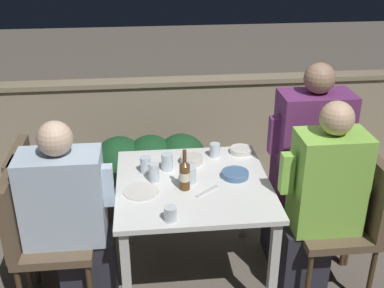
{
  "coord_description": "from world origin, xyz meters",
  "views": [
    {
      "loc": [
        -0.27,
        -2.5,
        2.16
      ],
      "look_at": [
        0.0,
        0.07,
        0.93
      ],
      "focal_mm": 45.0,
      "sensor_mm": 36.0,
      "label": 1
    }
  ],
  "objects_px": {
    "person_blue_shirt": "(72,219)",
    "chair_left_far": "(41,201)",
    "chair_right_near": "(351,213)",
    "person_purple_stripe": "(305,165)",
    "beer_bottle": "(185,174)",
    "chair_right_far": "(332,181)",
    "person_green_blouse": "(320,203)",
    "chair_left_near": "(36,227)"
  },
  "relations": [
    {
      "from": "person_blue_shirt",
      "to": "chair_left_far",
      "type": "relative_size",
      "value": 1.31
    },
    {
      "from": "chair_right_near",
      "to": "person_purple_stripe",
      "type": "bearing_deg",
      "value": 114.56
    },
    {
      "from": "beer_bottle",
      "to": "chair_right_far",
      "type": "bearing_deg",
      "value": 14.58
    },
    {
      "from": "person_blue_shirt",
      "to": "person_purple_stripe",
      "type": "distance_m",
      "value": 1.51
    },
    {
      "from": "chair_right_near",
      "to": "chair_right_far",
      "type": "distance_m",
      "value": 0.38
    },
    {
      "from": "person_purple_stripe",
      "to": "beer_bottle",
      "type": "height_order",
      "value": "person_purple_stripe"
    },
    {
      "from": "chair_right_far",
      "to": "person_blue_shirt",
      "type": "bearing_deg",
      "value": -168.53
    },
    {
      "from": "chair_left_far",
      "to": "beer_bottle",
      "type": "distance_m",
      "value": 0.94
    },
    {
      "from": "person_green_blouse",
      "to": "beer_bottle",
      "type": "bearing_deg",
      "value": 171.53
    },
    {
      "from": "person_purple_stripe",
      "to": "beer_bottle",
      "type": "xyz_separation_m",
      "value": [
        -0.81,
        -0.26,
        0.12
      ]
    },
    {
      "from": "beer_bottle",
      "to": "person_green_blouse",
      "type": "bearing_deg",
      "value": -8.47
    },
    {
      "from": "chair_left_far",
      "to": "person_purple_stripe",
      "type": "xyz_separation_m",
      "value": [
        1.7,
        0.06,
        0.13
      ]
    },
    {
      "from": "person_green_blouse",
      "to": "chair_left_far",
      "type": "bearing_deg",
      "value": 169.02
    },
    {
      "from": "chair_left_near",
      "to": "person_purple_stripe",
      "type": "height_order",
      "value": "person_purple_stripe"
    },
    {
      "from": "chair_left_near",
      "to": "person_green_blouse",
      "type": "xyz_separation_m",
      "value": [
        1.64,
        -0.04,
        0.08
      ]
    },
    {
      "from": "person_purple_stripe",
      "to": "beer_bottle",
      "type": "distance_m",
      "value": 0.86
    },
    {
      "from": "person_blue_shirt",
      "to": "person_purple_stripe",
      "type": "bearing_deg",
      "value": 12.99
    },
    {
      "from": "person_blue_shirt",
      "to": "chair_left_far",
      "type": "distance_m",
      "value": 0.37
    },
    {
      "from": "chair_left_far",
      "to": "beer_bottle",
      "type": "bearing_deg",
      "value": -13.17
    },
    {
      "from": "chair_left_far",
      "to": "person_green_blouse",
      "type": "height_order",
      "value": "person_green_blouse"
    },
    {
      "from": "chair_right_near",
      "to": "person_purple_stripe",
      "type": "height_order",
      "value": "person_purple_stripe"
    },
    {
      "from": "person_blue_shirt",
      "to": "chair_right_far",
      "type": "distance_m",
      "value": 1.7
    },
    {
      "from": "person_blue_shirt",
      "to": "beer_bottle",
      "type": "height_order",
      "value": "person_blue_shirt"
    },
    {
      "from": "chair_left_near",
      "to": "person_purple_stripe",
      "type": "distance_m",
      "value": 1.71
    },
    {
      "from": "person_green_blouse",
      "to": "person_purple_stripe",
      "type": "distance_m",
      "value": 0.38
    },
    {
      "from": "chair_left_far",
      "to": "person_purple_stripe",
      "type": "distance_m",
      "value": 1.7
    },
    {
      "from": "person_green_blouse",
      "to": "chair_right_far",
      "type": "relative_size",
      "value": 1.38
    },
    {
      "from": "chair_left_near",
      "to": "chair_left_far",
      "type": "xyz_separation_m",
      "value": [
        -0.02,
        0.28,
        0.0
      ]
    },
    {
      "from": "chair_right_far",
      "to": "person_purple_stripe",
      "type": "height_order",
      "value": "person_purple_stripe"
    },
    {
      "from": "chair_left_far",
      "to": "chair_right_near",
      "type": "relative_size",
      "value": 1.0
    },
    {
      "from": "person_purple_stripe",
      "to": "person_green_blouse",
      "type": "bearing_deg",
      "value": -94.37
    },
    {
      "from": "person_blue_shirt",
      "to": "chair_left_far",
      "type": "xyz_separation_m",
      "value": [
        -0.23,
        0.28,
        -0.04
      ]
    },
    {
      "from": "person_blue_shirt",
      "to": "beer_bottle",
      "type": "bearing_deg",
      "value": 6.53
    },
    {
      "from": "chair_left_near",
      "to": "person_purple_stripe",
      "type": "bearing_deg",
      "value": 11.44
    },
    {
      "from": "person_blue_shirt",
      "to": "chair_left_far",
      "type": "bearing_deg",
      "value": 129.14
    },
    {
      "from": "chair_right_far",
      "to": "beer_bottle",
      "type": "distance_m",
      "value": 1.08
    },
    {
      "from": "chair_right_far",
      "to": "person_purple_stripe",
      "type": "bearing_deg",
      "value": 180.0
    },
    {
      "from": "chair_right_near",
      "to": "chair_right_far",
      "type": "height_order",
      "value": "same"
    },
    {
      "from": "person_green_blouse",
      "to": "beer_bottle",
      "type": "relative_size",
      "value": 5.04
    },
    {
      "from": "chair_left_near",
      "to": "chair_right_far",
      "type": "relative_size",
      "value": 1.0
    },
    {
      "from": "person_purple_stripe",
      "to": "beer_bottle",
      "type": "bearing_deg",
      "value": -162.05
    },
    {
      "from": "chair_left_near",
      "to": "person_purple_stripe",
      "type": "relative_size",
      "value": 0.67
    }
  ]
}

